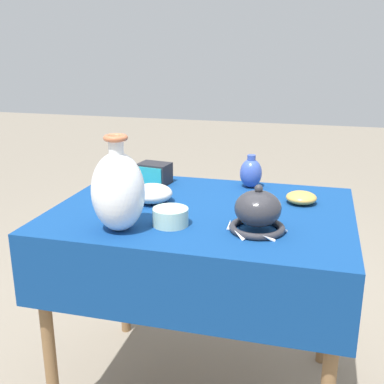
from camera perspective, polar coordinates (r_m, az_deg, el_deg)
name	(u,v)px	position (r m, az deg, el deg)	size (l,w,h in m)	color
display_table	(202,232)	(1.75, 1.15, -4.82)	(1.06, 0.79, 0.79)	olive
vase_tall_bulbous	(118,191)	(1.51, -8.75, 0.17)	(0.17, 0.17, 0.31)	white
vase_dome_bell	(258,213)	(1.52, 7.79, -2.46)	(0.19, 0.19, 0.16)	#2D2D33
mosaic_tile_box	(154,173)	(2.04, -4.49, 2.22)	(0.14, 0.12, 0.09)	#232328
bowl_shallow_ivory	(152,193)	(1.79, -4.74, -0.17)	(0.15, 0.15, 0.07)	white
pot_squat_celadon	(170,217)	(1.57, -2.57, -2.95)	(0.12, 0.12, 0.06)	#A8CCB7
jar_round_cobalt	(251,173)	(1.98, 6.99, 2.28)	(0.09, 0.09, 0.14)	#3851A8
bowl_shallow_ochre	(301,198)	(1.82, 12.82, -0.65)	(0.11, 0.11, 0.04)	gold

